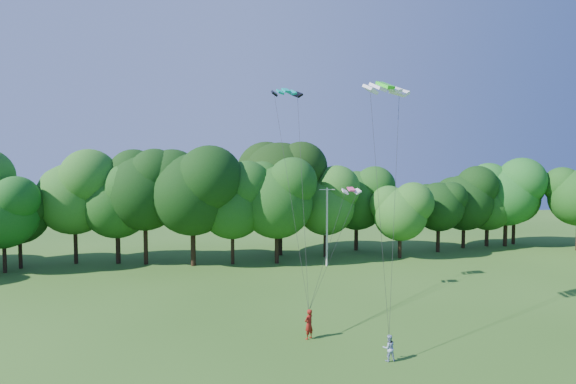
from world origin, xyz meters
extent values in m
cylinder|color=beige|center=(6.57, 30.85, 4.35)|extent=(0.22, 0.22, 8.70)
cube|color=beige|center=(6.57, 30.85, 8.49)|extent=(1.74, 0.22, 0.08)
imported|color=maroon|center=(-0.42, 10.96, 0.96)|extent=(0.84, 0.79, 1.93)
imported|color=#94AACD|center=(3.27, 6.88, 0.76)|extent=(0.77, 0.61, 1.53)
cube|color=#05A799|center=(-0.05, 20.46, 17.37)|extent=(2.62, 1.38, 0.55)
cube|color=#2CE422|center=(5.16, 12.24, 16.55)|extent=(3.35, 2.17, 0.71)
cube|color=#FF4688|center=(5.50, 19.91, 9.11)|extent=(1.62, 0.78, 0.37)
cylinder|color=#362715|center=(-27.06, 34.32, 1.94)|extent=(0.40, 0.40, 3.87)
ellipsoid|color=#164D16|center=(-27.06, 34.32, 7.04)|extent=(7.75, 7.75, 8.45)
cylinder|color=#332513|center=(2.59, 37.81, 2.78)|extent=(0.51, 0.51, 5.56)
ellipsoid|color=black|center=(2.59, 37.81, 10.10)|extent=(11.11, 11.11, 12.12)
cylinder|color=#332414|center=(34.12, 37.75, 2.21)|extent=(0.51, 0.51, 4.42)
ellipsoid|color=#1B581C|center=(34.12, 37.75, 8.04)|extent=(8.84, 8.84, 9.64)
camera|label=1|loc=(-7.27, -16.49, 11.18)|focal=28.00mm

